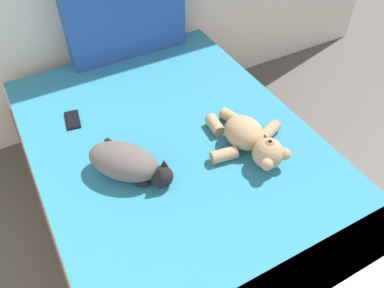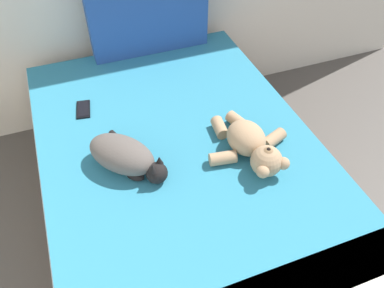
% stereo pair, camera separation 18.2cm
% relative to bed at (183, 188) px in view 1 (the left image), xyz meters
% --- Properties ---
extents(bed, '(1.39, 2.09, 0.56)m').
position_rel_bed_xyz_m(bed, '(0.00, 0.00, 0.00)').
color(bed, brown).
rests_on(bed, ground_plane).
extents(patterned_cushion, '(0.74, 0.13, 0.51)m').
position_rel_bed_xyz_m(patterned_cushion, '(0.12, 0.95, 0.54)').
color(patterned_cushion, '#264C99').
rests_on(patterned_cushion, bed).
extents(cat, '(0.36, 0.43, 0.15)m').
position_rel_bed_xyz_m(cat, '(-0.28, -0.01, 0.35)').
color(cat, '#59514C').
rests_on(cat, bed).
extents(teddy_bear, '(0.43, 0.48, 0.16)m').
position_rel_bed_xyz_m(teddy_bear, '(0.30, -0.15, 0.35)').
color(teddy_bear, tan).
rests_on(teddy_bear, bed).
extents(cell_phone, '(0.10, 0.16, 0.01)m').
position_rel_bed_xyz_m(cell_phone, '(-0.40, 0.48, 0.29)').
color(cell_phone, black).
rests_on(cell_phone, bed).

